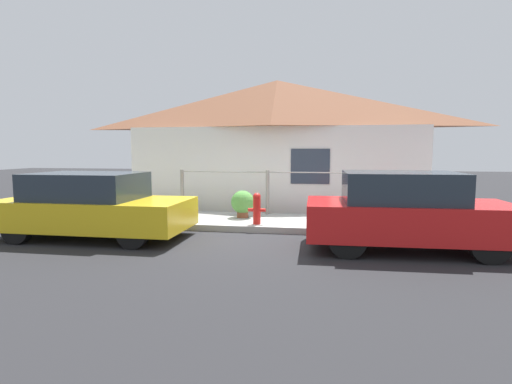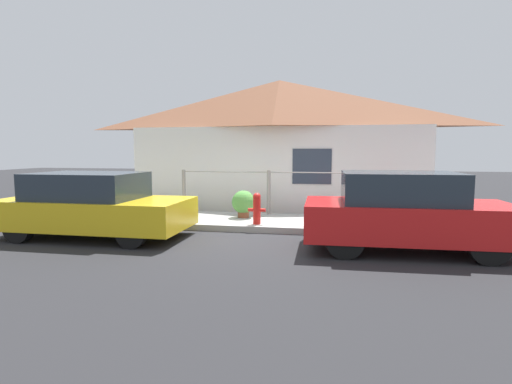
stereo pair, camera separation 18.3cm
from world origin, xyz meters
The scene contains 8 objects.
ground_plane centered at (0.00, 0.00, 0.00)m, with size 60.00×60.00×0.00m, color #262628.
sidewalk centered at (0.00, 1.00, 0.07)m, with size 24.00×2.00×0.15m.
house centered at (0.00, 3.79, 3.12)m, with size 9.13×2.23×4.02m.
fence centered at (0.00, 1.85, 0.79)m, with size 4.90×0.10×1.18m.
car_left centered at (-3.32, -1.05, 0.69)m, with size 3.98×1.79×1.38m.
car_right centered at (2.99, -1.05, 0.73)m, with size 3.72×1.78×1.46m.
fire_hydrant centered at (-0.03, 0.33, 0.53)m, with size 0.41×0.18×0.73m.
potted_plant_near_hydrant centered at (-0.55, 1.18, 0.52)m, with size 0.59×0.59×0.69m.
Camera 1 is at (1.51, -8.69, 1.84)m, focal length 28.00 mm.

